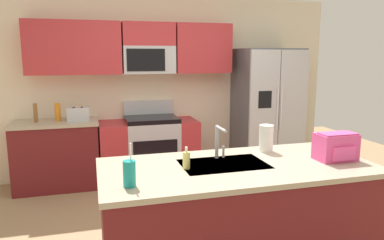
{
  "coord_description": "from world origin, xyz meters",
  "views": [
    {
      "loc": [
        -1.04,
        -3.17,
        1.75
      ],
      "look_at": [
        0.02,
        0.6,
        1.05
      ],
      "focal_mm": 33.85,
      "sensor_mm": 36.0,
      "label": 1
    }
  ],
  "objects_px": {
    "bottle_orange": "(58,112)",
    "drink_cup_teal": "(129,173)",
    "toaster": "(78,114)",
    "paper_towel_roll": "(266,138)",
    "sink_faucet": "(219,139)",
    "refrigerator": "(267,111)",
    "range_oven": "(149,149)",
    "pepper_mill": "(35,113)",
    "backpack": "(336,146)",
    "soap_dispenser": "(186,160)"
  },
  "relations": [
    {
      "from": "bottle_orange",
      "to": "drink_cup_teal",
      "type": "bearing_deg",
      "value": -76.47
    },
    {
      "from": "toaster",
      "to": "bottle_orange",
      "type": "bearing_deg",
      "value": 159.41
    },
    {
      "from": "toaster",
      "to": "paper_towel_roll",
      "type": "height_order",
      "value": "paper_towel_roll"
    },
    {
      "from": "bottle_orange",
      "to": "sink_faucet",
      "type": "distance_m",
      "value": 2.69
    },
    {
      "from": "refrigerator",
      "to": "bottle_orange",
      "type": "height_order",
      "value": "refrigerator"
    },
    {
      "from": "drink_cup_teal",
      "to": "refrigerator",
      "type": "bearing_deg",
      "value": 48.26
    },
    {
      "from": "refrigerator",
      "to": "drink_cup_teal",
      "type": "relative_size",
      "value": 6.29
    },
    {
      "from": "range_oven",
      "to": "refrigerator",
      "type": "distance_m",
      "value": 1.85
    },
    {
      "from": "toaster",
      "to": "drink_cup_teal",
      "type": "xyz_separation_m",
      "value": [
        0.4,
        -2.63,
        -0.0
      ]
    },
    {
      "from": "range_oven",
      "to": "pepper_mill",
      "type": "height_order",
      "value": "pepper_mill"
    },
    {
      "from": "toaster",
      "to": "sink_faucet",
      "type": "distance_m",
      "value": 2.48
    },
    {
      "from": "sink_faucet",
      "to": "bottle_orange",
      "type": "bearing_deg",
      "value": 122.22
    },
    {
      "from": "pepper_mill",
      "to": "sink_faucet",
      "type": "relative_size",
      "value": 0.86
    },
    {
      "from": "bottle_orange",
      "to": "sink_faucet",
      "type": "height_order",
      "value": "sink_faucet"
    },
    {
      "from": "refrigerator",
      "to": "toaster",
      "type": "bearing_deg",
      "value": 179.59
    },
    {
      "from": "backpack",
      "to": "paper_towel_roll",
      "type": "bearing_deg",
      "value": 136.53
    },
    {
      "from": "range_oven",
      "to": "drink_cup_teal",
      "type": "height_order",
      "value": "drink_cup_teal"
    },
    {
      "from": "pepper_mill",
      "to": "refrigerator",
      "type": "bearing_deg",
      "value": -1.22
    },
    {
      "from": "range_oven",
      "to": "paper_towel_roll",
      "type": "height_order",
      "value": "paper_towel_roll"
    },
    {
      "from": "toaster",
      "to": "paper_towel_roll",
      "type": "relative_size",
      "value": 1.17
    },
    {
      "from": "paper_towel_roll",
      "to": "backpack",
      "type": "relative_size",
      "value": 0.75
    },
    {
      "from": "range_oven",
      "to": "drink_cup_teal",
      "type": "distance_m",
      "value": 2.79
    },
    {
      "from": "bottle_orange",
      "to": "backpack",
      "type": "xyz_separation_m",
      "value": [
        2.35,
        -2.56,
        0.0
      ]
    },
    {
      "from": "bottle_orange",
      "to": "soap_dispenser",
      "type": "relative_size",
      "value": 1.36
    },
    {
      "from": "toaster",
      "to": "backpack",
      "type": "relative_size",
      "value": 0.87
    },
    {
      "from": "toaster",
      "to": "backpack",
      "type": "height_order",
      "value": "backpack"
    },
    {
      "from": "pepper_mill",
      "to": "paper_towel_roll",
      "type": "relative_size",
      "value": 1.02
    },
    {
      "from": "range_oven",
      "to": "toaster",
      "type": "xyz_separation_m",
      "value": [
        -0.94,
        -0.05,
        0.55
      ]
    },
    {
      "from": "pepper_mill",
      "to": "sink_faucet",
      "type": "distance_m",
      "value": 2.8
    },
    {
      "from": "drink_cup_teal",
      "to": "paper_towel_roll",
      "type": "distance_m",
      "value": 1.39
    },
    {
      "from": "range_oven",
      "to": "soap_dispenser",
      "type": "height_order",
      "value": "range_oven"
    },
    {
      "from": "refrigerator",
      "to": "bottle_orange",
      "type": "xyz_separation_m",
      "value": [
        -2.98,
        0.12,
        0.09
      ]
    },
    {
      "from": "refrigerator",
      "to": "toaster",
      "type": "relative_size",
      "value": 6.61
    },
    {
      "from": "paper_towel_roll",
      "to": "backpack",
      "type": "xyz_separation_m",
      "value": [
        0.43,
        -0.4,
        -0.0
      ]
    },
    {
      "from": "bottle_orange",
      "to": "sink_faucet",
      "type": "xyz_separation_m",
      "value": [
        1.44,
        -2.28,
        0.05
      ]
    },
    {
      "from": "range_oven",
      "to": "pepper_mill",
      "type": "bearing_deg",
      "value": -179.9
    },
    {
      "from": "range_oven",
      "to": "sink_faucet",
      "type": "relative_size",
      "value": 4.82
    },
    {
      "from": "toaster",
      "to": "bottle_orange",
      "type": "relative_size",
      "value": 1.21
    },
    {
      "from": "range_oven",
      "to": "soap_dispenser",
      "type": "bearing_deg",
      "value": -92.07
    },
    {
      "from": "soap_dispenser",
      "to": "backpack",
      "type": "distance_m",
      "value": 1.25
    },
    {
      "from": "refrigerator",
      "to": "sink_faucet",
      "type": "relative_size",
      "value": 6.56
    },
    {
      "from": "refrigerator",
      "to": "paper_towel_roll",
      "type": "relative_size",
      "value": 7.71
    },
    {
      "from": "pepper_mill",
      "to": "paper_towel_roll",
      "type": "distance_m",
      "value": 3.05
    },
    {
      "from": "soap_dispenser",
      "to": "backpack",
      "type": "relative_size",
      "value": 0.53
    },
    {
      "from": "refrigerator",
      "to": "toaster",
      "type": "distance_m",
      "value": 2.72
    },
    {
      "from": "range_oven",
      "to": "paper_towel_roll",
      "type": "bearing_deg",
      "value": -70.94
    },
    {
      "from": "soap_dispenser",
      "to": "drink_cup_teal",
      "type": "bearing_deg",
      "value": -149.66
    },
    {
      "from": "bottle_orange",
      "to": "soap_dispenser",
      "type": "distance_m",
      "value": 2.7
    },
    {
      "from": "pepper_mill",
      "to": "drink_cup_teal",
      "type": "xyz_separation_m",
      "value": [
        0.92,
        -2.68,
        -0.03
      ]
    },
    {
      "from": "range_oven",
      "to": "refrigerator",
      "type": "xyz_separation_m",
      "value": [
        1.79,
        -0.07,
        0.48
      ]
    }
  ]
}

